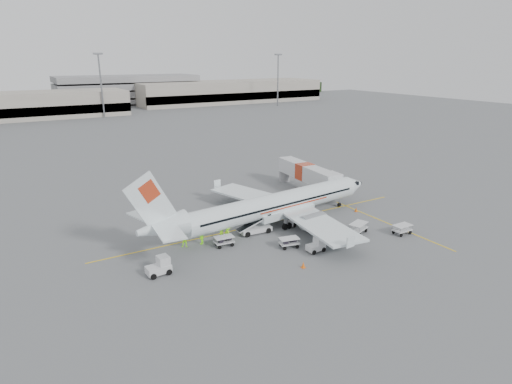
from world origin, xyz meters
TOP-DOWN VIEW (x-y plane):
  - ground at (0.00, 0.00)m, footprint 360.00×360.00m
  - stripe_lead at (0.00, 0.00)m, footprint 44.00×0.20m
  - stripe_cross at (14.00, -8.00)m, footprint 0.20×20.00m
  - terminal_east at (70.00, 145.00)m, footprint 90.00×26.00m
  - parking_garage at (25.00, 160.00)m, footprint 62.00×24.00m
  - treeline at (0.00, 175.00)m, footprint 300.00×3.00m
  - mast_center at (5.00, 118.00)m, footprint 3.20×1.20m
  - mast_east at (80.00, 118.00)m, footprint 3.20×1.20m
  - aircraft at (1.39, -0.94)m, footprint 36.77×30.10m
  - jet_bridge at (13.49, 9.33)m, footprint 4.07×16.78m
  - belt_loader at (-2.46, -2.00)m, footprint 5.34×2.37m
  - tug_fore at (3.16, -2.00)m, footprint 2.80×2.34m
  - tug_mid at (0.63, -9.92)m, footprint 2.08×1.23m
  - tug_aft at (-16.11, -6.21)m, footprint 2.47×1.52m
  - cart_loaded_a at (-1.30, -7.55)m, footprint 2.41×1.71m
  - cart_loaded_b at (-7.47, -3.45)m, footprint 2.30×1.48m
  - cart_empty_a at (8.37, -8.48)m, footprint 2.88×2.28m
  - cart_empty_b at (12.78, -11.43)m, footprint 2.30×1.36m
  - cone_nose at (13.57, -2.63)m, footprint 0.41×0.41m
  - cone_port at (2.33, 10.59)m, footprint 0.40×0.40m
  - cone_stbd at (-2.89, -12.38)m, footprint 0.42×0.42m
  - crew_a at (-6.84, -1.50)m, footprint 0.76×0.63m
  - crew_b at (-11.42, -1.50)m, footprint 1.11×1.02m
  - crew_c at (-6.34, -2.19)m, footprint 0.84×1.23m
  - crew_d at (-9.45, -1.68)m, footprint 0.99×0.91m

SIDE VIEW (x-z plane):
  - ground at x=0.00m, z-range 0.00..0.00m
  - stripe_lead at x=0.00m, z-range 0.00..0.01m
  - stripe_cross at x=14.00m, z-range 0.00..0.01m
  - cone_port at x=2.33m, z-range 0.00..0.66m
  - cone_nose at x=13.57m, z-range 0.00..0.66m
  - cone_stbd at x=-2.89m, z-range 0.00..0.69m
  - cart_loaded_a at x=-1.30m, z-range 0.00..1.15m
  - cart_loaded_b at x=-7.47m, z-range 0.00..1.15m
  - cart_empty_b at x=12.78m, z-range 0.00..1.20m
  - cart_empty_a at x=8.37m, z-range 0.00..1.31m
  - tug_mid at x=0.63m, z-range 0.00..1.58m
  - crew_d at x=-9.45m, z-range 0.00..1.62m
  - crew_c at x=-6.34m, z-range 0.00..1.75m
  - crew_a at x=-6.84m, z-range 0.00..1.77m
  - tug_aft at x=-16.11m, z-range 0.00..1.84m
  - crew_b at x=-11.42m, z-range 0.00..1.85m
  - tug_fore at x=3.16m, z-range 0.00..1.88m
  - belt_loader at x=-2.46m, z-range 0.00..2.82m
  - jet_bridge at x=13.49m, z-range 0.00..4.37m
  - treeline at x=0.00m, z-range 0.00..6.00m
  - aircraft at x=1.39m, z-range 0.00..9.46m
  - terminal_east at x=70.00m, z-range 0.00..10.00m
  - parking_garage at x=25.00m, z-range 0.00..14.00m
  - mast_center at x=5.00m, z-range 0.00..22.00m
  - mast_east at x=80.00m, z-range 0.00..22.00m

